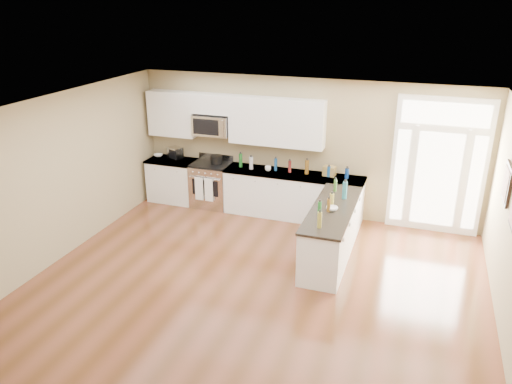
% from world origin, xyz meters
% --- Properties ---
extents(ground, '(8.00, 8.00, 0.00)m').
position_xyz_m(ground, '(0.00, 0.00, 0.00)').
color(ground, '#573118').
extents(room_shell, '(8.00, 8.00, 8.00)m').
position_xyz_m(room_shell, '(0.00, 0.00, 1.71)').
color(room_shell, '#988860').
rests_on(room_shell, ground).
extents(back_cabinet_left, '(1.10, 0.66, 0.94)m').
position_xyz_m(back_cabinet_left, '(-2.87, 3.69, 0.44)').
color(back_cabinet_left, white).
rests_on(back_cabinet_left, ground).
extents(back_cabinet_right, '(2.85, 0.66, 0.94)m').
position_xyz_m(back_cabinet_right, '(-0.16, 3.69, 0.44)').
color(back_cabinet_right, white).
rests_on(back_cabinet_right, ground).
extents(peninsula_cabinet, '(0.69, 2.32, 0.94)m').
position_xyz_m(peninsula_cabinet, '(0.93, 2.24, 0.43)').
color(peninsula_cabinet, white).
rests_on(peninsula_cabinet, ground).
extents(upper_cabinet_left, '(1.04, 0.33, 0.95)m').
position_xyz_m(upper_cabinet_left, '(-2.88, 3.83, 1.93)').
color(upper_cabinet_left, white).
rests_on(upper_cabinet_left, room_shell).
extents(upper_cabinet_right, '(1.94, 0.33, 0.95)m').
position_xyz_m(upper_cabinet_right, '(-0.57, 3.83, 1.93)').
color(upper_cabinet_right, white).
rests_on(upper_cabinet_right, room_shell).
extents(upper_cabinet_short, '(0.82, 0.33, 0.40)m').
position_xyz_m(upper_cabinet_short, '(-1.95, 3.83, 2.20)').
color(upper_cabinet_short, white).
rests_on(upper_cabinet_short, room_shell).
extents(microwave, '(0.78, 0.41, 0.42)m').
position_xyz_m(microwave, '(-1.95, 3.80, 1.76)').
color(microwave, silver).
rests_on(microwave, room_shell).
extents(entry_door, '(1.70, 0.10, 2.60)m').
position_xyz_m(entry_door, '(2.55, 3.95, 1.30)').
color(entry_door, white).
rests_on(entry_door, ground).
extents(wall_art_near, '(0.05, 0.58, 0.58)m').
position_xyz_m(wall_art_near, '(3.47, 2.20, 1.70)').
color(wall_art_near, black).
rests_on(wall_art_near, room_shell).
extents(kitchen_range, '(0.80, 0.70, 1.08)m').
position_xyz_m(kitchen_range, '(-1.97, 3.69, 0.48)').
color(kitchen_range, silver).
rests_on(kitchen_range, ground).
extents(stockpot, '(0.32, 0.32, 0.19)m').
position_xyz_m(stockpot, '(-1.85, 3.73, 1.05)').
color(stockpot, black).
rests_on(stockpot, kitchen_range).
extents(toaster_oven, '(0.36, 0.33, 0.25)m').
position_xyz_m(toaster_oven, '(-2.86, 3.81, 1.07)').
color(toaster_oven, silver).
rests_on(toaster_oven, back_cabinet_left).
extents(cardboard_box, '(0.25, 0.20, 0.19)m').
position_xyz_m(cardboard_box, '(0.55, 3.80, 1.04)').
color(cardboard_box, olive).
rests_on(cardboard_box, back_cabinet_right).
extents(bowl_left, '(0.26, 0.26, 0.05)m').
position_xyz_m(bowl_left, '(-3.28, 3.81, 0.96)').
color(bowl_left, white).
rests_on(bowl_left, back_cabinet_left).
extents(bowl_peninsula, '(0.20, 0.20, 0.06)m').
position_xyz_m(bowl_peninsula, '(0.93, 2.12, 0.97)').
color(bowl_peninsula, white).
rests_on(bowl_peninsula, peninsula_cabinet).
extents(cup_counter, '(0.14, 0.14, 0.10)m').
position_xyz_m(cup_counter, '(-0.69, 3.68, 0.99)').
color(cup_counter, white).
rests_on(cup_counter, back_cabinet_right).
extents(counter_bottles, '(2.41, 2.43, 0.31)m').
position_xyz_m(counter_bottles, '(0.25, 3.05, 1.07)').
color(counter_bottles, '#19591E').
rests_on(counter_bottles, back_cabinet_right).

